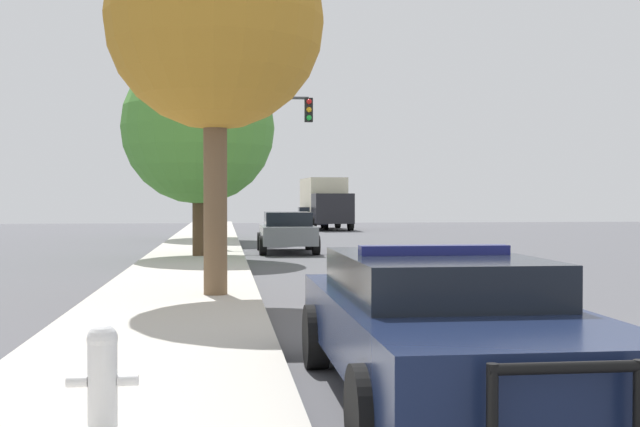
{
  "coord_description": "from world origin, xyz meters",
  "views": [
    {
      "loc": [
        -4.26,
        -7.94,
        1.82
      ],
      "look_at": [
        -0.66,
        21.71,
        1.31
      ],
      "focal_mm": 45.0,
      "sensor_mm": 36.0,
      "label": 1
    }
  ],
  "objects_px": {
    "traffic_light": "(247,138)",
    "car_background_distant": "(311,217)",
    "box_truck": "(325,202)",
    "tree_sidewalk_near": "(215,22)",
    "police_car": "(440,321)",
    "car_background_midblock": "(287,231)",
    "fire_hydrant": "(103,377)",
    "tree_sidewalk_mid": "(198,128)",
    "tree_sidewalk_far": "(209,114)"
  },
  "relations": [
    {
      "from": "fire_hydrant",
      "to": "traffic_light",
      "type": "distance_m",
      "value": 24.51
    },
    {
      "from": "police_car",
      "to": "car_background_midblock",
      "type": "height_order",
      "value": "car_background_midblock"
    },
    {
      "from": "car_background_distant",
      "to": "box_truck",
      "type": "height_order",
      "value": "box_truck"
    },
    {
      "from": "car_background_midblock",
      "to": "tree_sidewalk_near",
      "type": "height_order",
      "value": "tree_sidewalk_near"
    },
    {
      "from": "fire_hydrant",
      "to": "tree_sidewalk_mid",
      "type": "distance_m",
      "value": 19.03
    },
    {
      "from": "police_car",
      "to": "car_background_midblock",
      "type": "distance_m",
      "value": 20.58
    },
    {
      "from": "police_car",
      "to": "box_truck",
      "type": "xyz_separation_m",
      "value": [
        4.35,
        42.31,
        0.96
      ]
    },
    {
      "from": "car_background_midblock",
      "to": "car_background_distant",
      "type": "height_order",
      "value": "car_background_midblock"
    },
    {
      "from": "tree_sidewalk_near",
      "to": "car_background_distant",
      "type": "bearing_deg",
      "value": 80.99
    },
    {
      "from": "tree_sidewalk_near",
      "to": "traffic_light",
      "type": "bearing_deg",
      "value": 86.24
    },
    {
      "from": "police_car",
      "to": "car_background_midblock",
      "type": "bearing_deg",
      "value": -90.63
    },
    {
      "from": "car_background_distant",
      "to": "tree_sidewalk_far",
      "type": "bearing_deg",
      "value": -112.31
    },
    {
      "from": "police_car",
      "to": "car_background_midblock",
      "type": "relative_size",
      "value": 1.2
    },
    {
      "from": "fire_hydrant",
      "to": "traffic_light",
      "type": "xyz_separation_m",
      "value": [
        1.74,
        24.18,
        3.57
      ]
    },
    {
      "from": "box_truck",
      "to": "tree_sidewalk_near",
      "type": "relative_size",
      "value": 1.02
    },
    {
      "from": "box_truck",
      "to": "tree_sidewalk_near",
      "type": "distance_m",
      "value": 35.66
    },
    {
      "from": "box_truck",
      "to": "tree_sidewalk_far",
      "type": "xyz_separation_m",
      "value": [
        -6.9,
        -12.72,
        4.03
      ]
    },
    {
      "from": "box_truck",
      "to": "tree_sidewalk_far",
      "type": "bearing_deg",
      "value": 59.26
    },
    {
      "from": "police_car",
      "to": "car_background_distant",
      "type": "relative_size",
      "value": 1.2
    },
    {
      "from": "fire_hydrant",
      "to": "box_truck",
      "type": "height_order",
      "value": "box_truck"
    },
    {
      "from": "fire_hydrant",
      "to": "car_background_distant",
      "type": "bearing_deg",
      "value": 81.83
    },
    {
      "from": "box_truck",
      "to": "tree_sidewalk_far",
      "type": "relative_size",
      "value": 0.82
    },
    {
      "from": "police_car",
      "to": "tree_sidewalk_near",
      "type": "bearing_deg",
      "value": -74.15
    },
    {
      "from": "fire_hydrant",
      "to": "car_background_distant",
      "type": "relative_size",
      "value": 0.19
    },
    {
      "from": "police_car",
      "to": "box_truck",
      "type": "height_order",
      "value": "box_truck"
    },
    {
      "from": "police_car",
      "to": "traffic_light",
      "type": "relative_size",
      "value": 0.92
    },
    {
      "from": "tree_sidewalk_near",
      "to": "tree_sidewalk_far",
      "type": "height_order",
      "value": "tree_sidewalk_far"
    },
    {
      "from": "tree_sidewalk_far",
      "to": "fire_hydrant",
      "type": "bearing_deg",
      "value": -90.46
    },
    {
      "from": "box_truck",
      "to": "car_background_distant",
      "type": "bearing_deg",
      "value": -6.02
    },
    {
      "from": "police_car",
      "to": "box_truck",
      "type": "bearing_deg",
      "value": -95.78
    },
    {
      "from": "fire_hydrant",
      "to": "tree_sidewalk_near",
      "type": "xyz_separation_m",
      "value": [
        0.72,
        8.64,
        4.43
      ]
    },
    {
      "from": "tree_sidewalk_near",
      "to": "box_truck",
      "type": "bearing_deg",
      "value": 79.57
    },
    {
      "from": "tree_sidewalk_mid",
      "to": "tree_sidewalk_near",
      "type": "height_order",
      "value": "tree_sidewalk_near"
    },
    {
      "from": "tree_sidewalk_mid",
      "to": "car_background_distant",
      "type": "bearing_deg",
      "value": 76.13
    },
    {
      "from": "box_truck",
      "to": "tree_sidewalk_near",
      "type": "bearing_deg",
      "value": 77.29
    },
    {
      "from": "traffic_light",
      "to": "police_car",
      "type": "bearing_deg",
      "value": -87.34
    },
    {
      "from": "police_car",
      "to": "tree_sidewalk_mid",
      "type": "xyz_separation_m",
      "value": [
        -2.69,
        17.47,
        3.28
      ]
    },
    {
      "from": "tree_sidewalk_mid",
      "to": "traffic_light",
      "type": "bearing_deg",
      "value": 73.41
    },
    {
      "from": "traffic_light",
      "to": "car_background_distant",
      "type": "distance_m",
      "value": 20.25
    },
    {
      "from": "police_car",
      "to": "fire_hydrant",
      "type": "relative_size",
      "value": 6.4
    },
    {
      "from": "police_car",
      "to": "tree_sidewalk_near",
      "type": "relative_size",
      "value": 0.76
    },
    {
      "from": "fire_hydrant",
      "to": "tree_sidewalk_near",
      "type": "bearing_deg",
      "value": 85.26
    },
    {
      "from": "car_background_distant",
      "to": "tree_sidewalk_near",
      "type": "relative_size",
      "value": 0.64
    },
    {
      "from": "box_truck",
      "to": "police_car",
      "type": "bearing_deg",
      "value": 81.86
    },
    {
      "from": "car_background_midblock",
      "to": "car_background_distant",
      "type": "xyz_separation_m",
      "value": [
        3.2,
        21.79,
        -0.01
      ]
    },
    {
      "from": "fire_hydrant",
      "to": "tree_sidewalk_mid",
      "type": "xyz_separation_m",
      "value": [
        0.11,
        18.72,
        3.44
      ]
    },
    {
      "from": "traffic_light",
      "to": "box_truck",
      "type": "relative_size",
      "value": 0.81
    },
    {
      "from": "traffic_light",
      "to": "tree_sidewalk_mid",
      "type": "height_order",
      "value": "tree_sidewalk_mid"
    },
    {
      "from": "car_background_distant",
      "to": "fire_hydrant",
      "type": "bearing_deg",
      "value": -95.29
    },
    {
      "from": "car_background_midblock",
      "to": "tree_sidewalk_near",
      "type": "bearing_deg",
      "value": -99.06
    }
  ]
}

